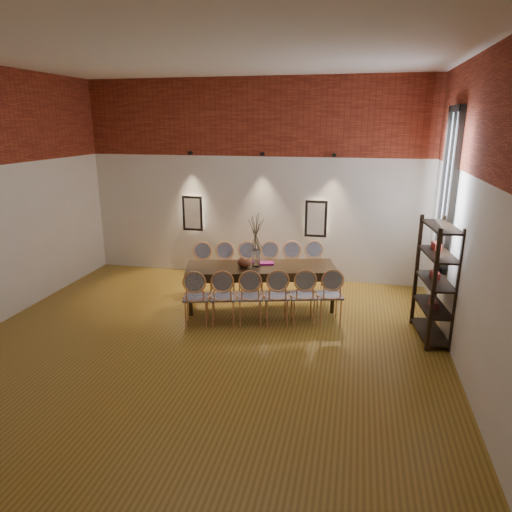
% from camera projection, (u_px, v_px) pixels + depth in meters
% --- Properties ---
extents(floor, '(7.00, 7.00, 0.02)m').
position_uv_depth(floor, '(199.00, 352.00, 6.52)').
color(floor, olive).
rests_on(floor, ground).
extents(ceiling, '(7.00, 7.00, 0.02)m').
position_uv_depth(ceiling, '(187.00, 47.00, 5.39)').
color(ceiling, silver).
rests_on(ceiling, ground).
extents(wall_back, '(7.00, 0.10, 4.00)m').
position_uv_depth(wall_back, '(254.00, 181.00, 9.28)').
color(wall_back, silver).
rests_on(wall_back, ground).
extents(wall_right, '(0.10, 7.00, 4.00)m').
position_uv_depth(wall_right, '(487.00, 227.00, 5.22)').
color(wall_right, silver).
rests_on(wall_right, ground).
extents(brick_band_back, '(7.00, 0.02, 1.50)m').
position_uv_depth(brick_band_back, '(253.00, 117.00, 8.86)').
color(brick_band_back, maroon).
rests_on(brick_band_back, ground).
extents(brick_band_right, '(0.02, 7.00, 1.50)m').
position_uv_depth(brick_band_right, '(497.00, 113.00, 4.88)').
color(brick_band_right, maroon).
rests_on(brick_band_right, ground).
extents(niche_left, '(0.36, 0.06, 0.66)m').
position_uv_depth(niche_left, '(193.00, 213.00, 9.65)').
color(niche_left, '#FFEAC6').
rests_on(niche_left, wall_back).
extents(niche_right, '(0.36, 0.06, 0.66)m').
position_uv_depth(niche_right, '(316.00, 219.00, 9.11)').
color(niche_right, '#FFEAC6').
rests_on(niche_right, wall_back).
extents(spot_fixture_left, '(0.08, 0.10, 0.08)m').
position_uv_depth(spot_fixture_left, '(190.00, 153.00, 9.27)').
color(spot_fixture_left, black).
rests_on(spot_fixture_left, wall_back).
extents(spot_fixture_mid, '(0.08, 0.10, 0.08)m').
position_uv_depth(spot_fixture_mid, '(262.00, 154.00, 8.96)').
color(spot_fixture_mid, black).
rests_on(spot_fixture_mid, wall_back).
extents(spot_fixture_right, '(0.08, 0.10, 0.08)m').
position_uv_depth(spot_fixture_right, '(334.00, 155.00, 8.67)').
color(spot_fixture_right, black).
rests_on(spot_fixture_right, wall_back).
extents(window_glass, '(0.02, 0.78, 2.38)m').
position_uv_depth(window_glass, '(449.00, 189.00, 7.07)').
color(window_glass, silver).
rests_on(window_glass, wall_right).
extents(window_frame, '(0.08, 0.90, 2.50)m').
position_uv_depth(window_frame, '(448.00, 189.00, 7.07)').
color(window_frame, black).
rests_on(window_frame, wall_right).
extents(window_mullion, '(0.06, 0.06, 2.40)m').
position_uv_depth(window_mullion, '(448.00, 189.00, 7.07)').
color(window_mullion, black).
rests_on(window_mullion, wall_right).
extents(dining_table, '(2.70, 1.46, 0.75)m').
position_uv_depth(dining_table, '(261.00, 287.00, 8.02)').
color(dining_table, black).
rests_on(dining_table, floor).
extents(chair_near_a, '(0.54, 0.54, 0.94)m').
position_uv_depth(chair_near_a, '(196.00, 297.00, 7.28)').
color(chair_near_a, tan).
rests_on(chair_near_a, floor).
extents(chair_near_b, '(0.54, 0.54, 0.94)m').
position_uv_depth(chair_near_b, '(223.00, 296.00, 7.30)').
color(chair_near_b, tan).
rests_on(chair_near_b, floor).
extents(chair_near_c, '(0.54, 0.54, 0.94)m').
position_uv_depth(chair_near_c, '(250.00, 296.00, 7.32)').
color(chair_near_c, tan).
rests_on(chair_near_c, floor).
extents(chair_near_d, '(0.54, 0.54, 0.94)m').
position_uv_depth(chair_near_d, '(276.00, 296.00, 7.33)').
color(chair_near_d, tan).
rests_on(chair_near_d, floor).
extents(chair_near_e, '(0.54, 0.54, 0.94)m').
position_uv_depth(chair_near_e, '(303.00, 295.00, 7.35)').
color(chair_near_e, tan).
rests_on(chair_near_e, floor).
extents(chair_near_f, '(0.54, 0.54, 0.94)m').
position_uv_depth(chair_near_f, '(329.00, 295.00, 7.37)').
color(chair_near_f, tan).
rests_on(chair_near_f, floor).
extents(chair_far_a, '(0.54, 0.54, 0.94)m').
position_uv_depth(chair_far_a, '(202.00, 270.00, 8.61)').
color(chair_far_a, tan).
rests_on(chair_far_a, floor).
extents(chair_far_b, '(0.54, 0.54, 0.94)m').
position_uv_depth(chair_far_b, '(225.00, 270.00, 8.63)').
color(chair_far_b, tan).
rests_on(chair_far_b, floor).
extents(chair_far_c, '(0.54, 0.54, 0.94)m').
position_uv_depth(chair_far_c, '(248.00, 269.00, 8.65)').
color(chair_far_c, tan).
rests_on(chair_far_c, floor).
extents(chair_far_d, '(0.54, 0.54, 0.94)m').
position_uv_depth(chair_far_d, '(270.00, 269.00, 8.66)').
color(chair_far_d, tan).
rests_on(chair_far_d, floor).
extents(chair_far_e, '(0.54, 0.54, 0.94)m').
position_uv_depth(chair_far_e, '(293.00, 269.00, 8.68)').
color(chair_far_e, tan).
rests_on(chair_far_e, floor).
extents(chair_far_f, '(0.54, 0.54, 0.94)m').
position_uv_depth(chair_far_f, '(315.00, 268.00, 8.70)').
color(chair_far_f, tan).
rests_on(chair_far_f, floor).
extents(vase, '(0.14, 0.14, 0.30)m').
position_uv_depth(vase, '(256.00, 258.00, 7.87)').
color(vase, silver).
rests_on(vase, dining_table).
extents(dried_branches, '(0.50, 0.50, 0.70)m').
position_uv_depth(dried_branches, '(256.00, 233.00, 7.74)').
color(dried_branches, '#443B28').
rests_on(dried_branches, vase).
extents(bowl, '(0.24, 0.24, 0.18)m').
position_uv_depth(bowl, '(244.00, 262.00, 7.83)').
color(bowl, '#582916').
rests_on(bowl, dining_table).
extents(book, '(0.30, 0.24, 0.03)m').
position_uv_depth(book, '(266.00, 263.00, 8.03)').
color(book, '#931170').
rests_on(book, dining_table).
extents(shelving_rack, '(0.50, 1.04, 1.80)m').
position_uv_depth(shelving_rack, '(435.00, 281.00, 6.73)').
color(shelving_rack, black).
rests_on(shelving_rack, floor).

